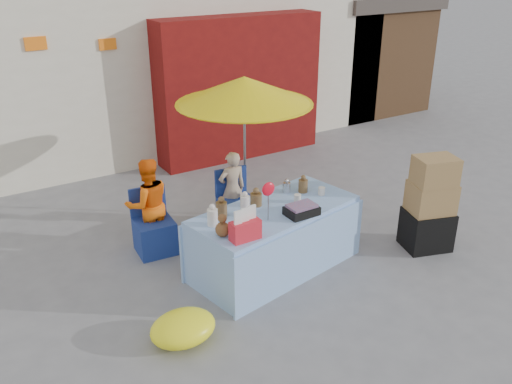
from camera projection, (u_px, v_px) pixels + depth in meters
ground at (260, 295)px, 6.26m from camera, size 80.00×80.00×0.00m
market_table at (274, 238)px, 6.63m from camera, size 2.28×1.37×1.29m
chair_left at (155, 234)px, 7.07m from camera, size 0.52×0.51×0.85m
chair_right at (237, 212)px, 7.67m from camera, size 0.52×0.51×0.85m
vendor_orange at (148, 204)px, 7.02m from camera, size 0.65×0.52×1.26m
vendor_beige at (232, 189)px, 7.65m from camera, size 0.43×0.30×1.11m
umbrella at (244, 91)px, 7.37m from camera, size 1.90×1.90×2.09m
box_stack at (430, 207)px, 7.03m from camera, size 0.70×0.63×1.29m
tarp_bundle at (183, 328)px, 5.47m from camera, size 0.79×0.69×0.31m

